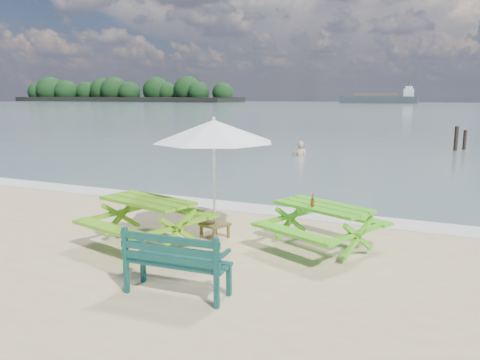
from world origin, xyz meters
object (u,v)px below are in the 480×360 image
at_px(park_bench, 178,275).
at_px(swimmer, 300,160).
at_px(side_table, 215,230).
at_px(beer_bottle, 312,203).
at_px(picnic_table_left, 148,223).
at_px(picnic_table_right, 322,228).
at_px(patio_umbrella, 214,131).

relative_size(park_bench, swimmer, 0.86).
relative_size(side_table, beer_bottle, 2.59).
xyz_separation_m(park_bench, beer_bottle, (1.20, 2.49, 0.61)).
relative_size(picnic_table_left, side_table, 3.99).
bearing_deg(side_table, picnic_table_right, 5.94).
bearing_deg(patio_umbrella, side_table, 180.00).
bearing_deg(picnic_table_left, patio_umbrella, 41.27).
bearing_deg(side_table, swimmer, 99.76).
distance_m(picnic_table_left, beer_bottle, 3.01).
bearing_deg(beer_bottle, park_bench, -115.66).
height_order(beer_bottle, swimmer, beer_bottle).
bearing_deg(picnic_table_left, beer_bottle, 16.15).
bearing_deg(patio_umbrella, beer_bottle, -0.10).
bearing_deg(beer_bottle, swimmer, 107.99).
distance_m(park_bench, patio_umbrella, 3.15).
height_order(picnic_table_left, swimmer, picnic_table_left).
relative_size(patio_umbrella, swimmer, 1.70).
relative_size(side_table, patio_umbrella, 0.20).
relative_size(picnic_table_left, park_bench, 1.57).
distance_m(picnic_table_right, patio_umbrella, 2.65).
xyz_separation_m(picnic_table_right, park_bench, (-1.33, -2.71, -0.11)).
height_order(picnic_table_right, patio_umbrella, patio_umbrella).
bearing_deg(picnic_table_right, picnic_table_left, -160.77).
xyz_separation_m(beer_bottle, swimmer, (-4.06, 12.50, -1.09)).
distance_m(patio_umbrella, swimmer, 12.88).
bearing_deg(picnic_table_left, park_bench, -45.03).
bearing_deg(picnic_table_right, beer_bottle, -122.09).
distance_m(picnic_table_left, patio_umbrella, 2.08).
height_order(picnic_table_left, beer_bottle, beer_bottle).
height_order(picnic_table_right, side_table, picnic_table_right).
height_order(picnic_table_right, park_bench, park_bench).
xyz_separation_m(patio_umbrella, swimmer, (-2.15, 12.50, -2.26)).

